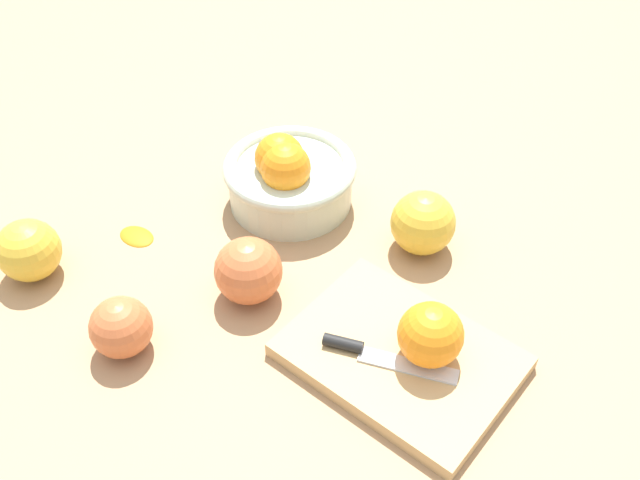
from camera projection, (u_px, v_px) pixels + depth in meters
ground_plane at (283, 300)px, 0.88m from camera, size 2.40×2.40×0.00m
bowl at (289, 176)px, 0.98m from camera, size 0.18×0.18×0.11m
cutting_board at (400, 356)px, 0.80m from camera, size 0.28×0.22×0.02m
orange_on_board at (430, 335)px, 0.77m from camera, size 0.07×0.07×0.07m
knife at (369, 354)px, 0.79m from camera, size 0.14×0.10×0.01m
apple_mid_left at (248, 271)px, 0.86m from camera, size 0.08×0.08×0.08m
apple_front_left at (29, 250)px, 0.88m from camera, size 0.08×0.08×0.08m
apple_front_left_2 at (121, 327)px, 0.80m from camera, size 0.07×0.07×0.07m
apple_back_right at (423, 223)px, 0.92m from camera, size 0.08×0.08×0.08m
citrus_peel at (136, 235)px, 0.96m from camera, size 0.06×0.05×0.01m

